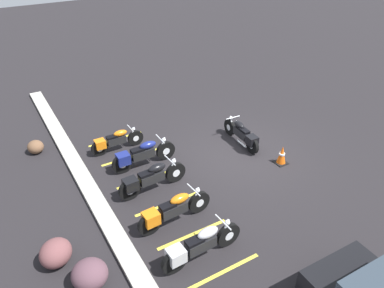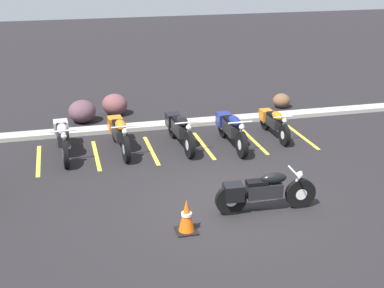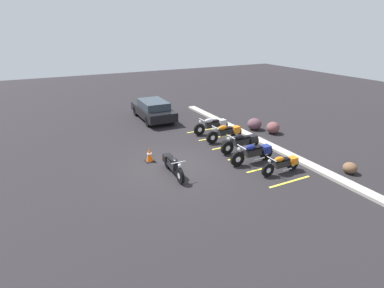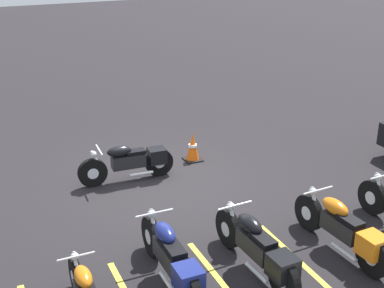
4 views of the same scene
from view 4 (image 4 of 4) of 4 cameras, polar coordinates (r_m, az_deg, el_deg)
ground at (r=11.57m, az=-3.43°, el=-4.21°), size 60.00×60.00×0.00m
motorcycle_black_featured at (r=11.60m, az=-6.50°, el=-1.85°), size 2.11×0.59×0.83m
parked_bike_1 at (r=9.33m, az=15.94°, el=-8.75°), size 0.63×2.26×0.89m
parked_bike_2 at (r=8.57m, az=7.10°, el=-10.97°), size 0.64×2.28×0.89m
parked_bike_3 at (r=8.29m, az=-2.18°, el=-12.06°), size 0.64×2.27×0.89m
traffic_cone at (r=12.56m, az=0.07°, el=-0.39°), size 0.40×0.40×0.67m
stall_line_1 at (r=10.14m, az=17.52°, el=-9.41°), size 0.10×2.10×0.00m
stall_line_2 at (r=9.34m, az=10.72°, el=-11.61°), size 0.10×2.10×0.00m
stall_line_3 at (r=8.71m, az=2.67°, el=-13.96°), size 0.10×2.10×0.00m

